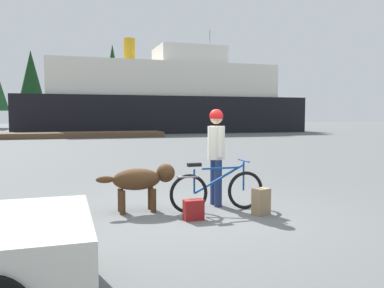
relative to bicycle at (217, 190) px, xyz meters
name	(u,v)px	position (x,y,z in m)	size (l,w,h in m)	color
ground_plane	(200,215)	(-0.36, -0.14, -0.37)	(160.00, 160.00, 0.00)	#595B5B
bicycle	(217,190)	(0.00, 0.00, 0.00)	(1.76, 0.44, 0.90)	black
person_cyclist	(216,147)	(0.15, 0.43, 0.73)	(0.32, 0.53, 1.81)	navy
dog	(141,180)	(-1.27, 0.39, 0.19)	(1.39, 0.44, 0.83)	#472D19
backpack	(261,202)	(0.63, -0.45, -0.15)	(0.28, 0.20, 0.45)	#8C7251
handbag_pannier	(194,210)	(-0.57, -0.43, -0.21)	(0.32, 0.18, 0.33)	maroon
dock_pier	(50,135)	(-3.59, 24.75, -0.17)	(16.73, 2.90, 0.40)	brown
ferry_boat	(164,100)	(6.94, 32.37, 2.83)	(27.17, 8.47, 9.02)	black
sailboat_moored	(209,127)	(10.98, 30.20, 0.16)	(6.41, 1.80, 9.87)	navy
pine_tree_center	(113,77)	(4.33, 53.05, 6.90)	(3.40, 3.40, 11.97)	#4C331E
pine_tree_far_right	(218,86)	(20.27, 51.62, 5.83)	(3.72, 3.72, 9.98)	#4C331E
pine_tree_mid_back	(31,81)	(-7.00, 56.18, 6.25)	(4.20, 4.20, 11.03)	#4C331E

